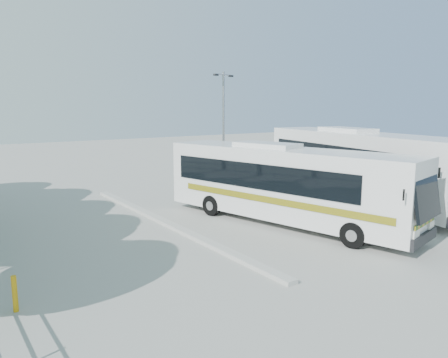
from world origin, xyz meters
TOP-DOWN VIEW (x-y plane):
  - ground at (0.00, 0.00)m, footprint 100.00×100.00m
  - kerb_divider at (-2.30, 2.00)m, footprint 0.40×16.00m
  - coach_main at (2.07, -0.79)m, footprint 5.08×12.19m
  - coach_adjacent at (8.38, 0.25)m, footprint 4.99×13.67m
  - lamppost at (4.25, 7.11)m, footprint 1.71×0.67m
  - bollard at (-9.19, -3.18)m, footprint 0.16×0.16m

SIDE VIEW (x-z plane):
  - ground at x=0.00m, z-range 0.00..0.00m
  - kerb_divider at x=-2.30m, z-range 0.00..0.15m
  - bollard at x=-9.19m, z-range 0.00..0.95m
  - coach_main at x=2.07m, z-range 0.16..3.48m
  - coach_adjacent at x=8.38m, z-range 0.18..3.90m
  - lamppost at x=4.25m, z-range 0.37..7.49m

